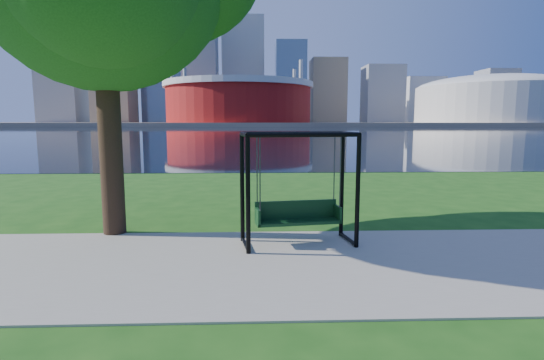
{
  "coord_description": "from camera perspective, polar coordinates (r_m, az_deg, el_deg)",
  "views": [
    {
      "loc": [
        -0.17,
        -7.1,
        2.3
      ],
      "look_at": [
        0.09,
        0.0,
        1.32
      ],
      "focal_mm": 28.0,
      "sensor_mm": 36.0,
      "label": 1
    }
  ],
  "objects": [
    {
      "name": "path",
      "position": [
        6.98,
        -0.59,
        -11.27
      ],
      "size": [
        120.0,
        4.0,
        0.03
      ],
      "primitive_type": "cube",
      "color": "#9E937F",
      "rests_on": "ground"
    },
    {
      "name": "swing",
      "position": [
        7.86,
        3.53,
        -1.52
      ],
      "size": [
        2.18,
        1.2,
        2.12
      ],
      "rotation": [
        0.0,
        0.0,
        0.15
      ],
      "color": "black",
      "rests_on": "ground"
    },
    {
      "name": "river",
      "position": [
        109.12,
        -2.02,
        6.6
      ],
      "size": [
        900.0,
        180.0,
        0.02
      ],
      "primitive_type": "cube",
      "color": "black",
      "rests_on": "ground"
    },
    {
      "name": "stadium",
      "position": [
        242.59,
        -4.49,
        10.6
      ],
      "size": [
        83.0,
        83.0,
        32.0
      ],
      "color": "maroon",
      "rests_on": "far_bank"
    },
    {
      "name": "ground",
      "position": [
        7.46,
        -0.7,
        -10.13
      ],
      "size": [
        900.0,
        900.0,
        0.0
      ],
      "primitive_type": "plane",
      "color": "#1E5114",
      "rests_on": "ground"
    },
    {
      "name": "arena",
      "position": [
        277.61,
        27.48,
        9.74
      ],
      "size": [
        84.0,
        84.0,
        26.56
      ],
      "color": "beige",
      "rests_on": "far_bank"
    },
    {
      "name": "far_bank",
      "position": [
        313.1,
        -2.08,
        7.56
      ],
      "size": [
        900.0,
        228.0,
        2.0
      ],
      "primitive_type": "cube",
      "color": "#937F60",
      "rests_on": "ground"
    },
    {
      "name": "skyline",
      "position": [
        328.24,
        -2.88,
        13.67
      ],
      "size": [
        392.0,
        66.0,
        96.5
      ],
      "color": "gray",
      "rests_on": "far_bank"
    }
  ]
}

